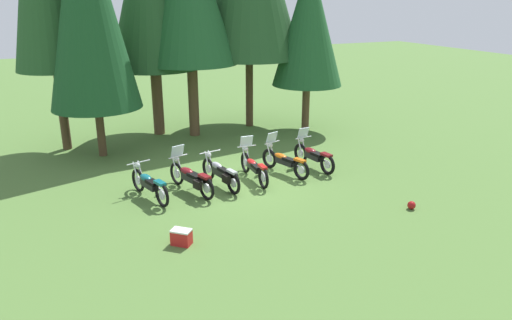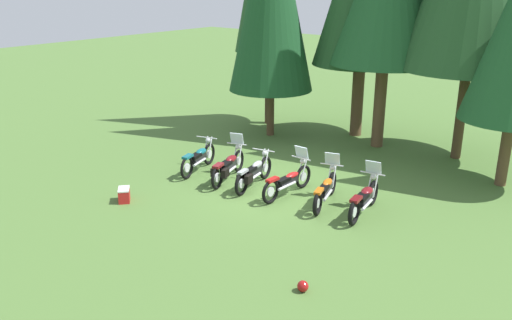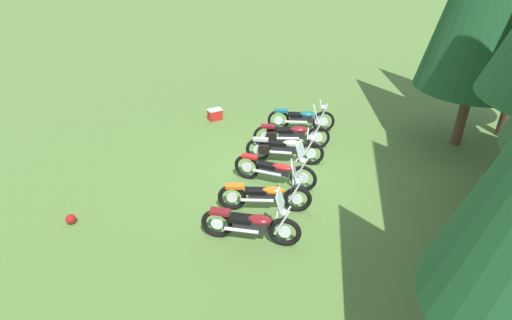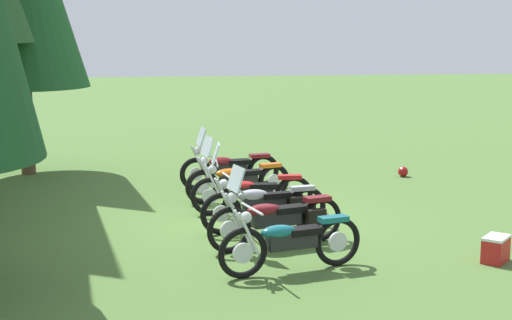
{
  "view_description": "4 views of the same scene",
  "coord_description": "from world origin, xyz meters",
  "px_view_note": "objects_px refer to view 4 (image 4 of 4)",
  "views": [
    {
      "loc": [
        -5.58,
        -13.84,
        5.88
      ],
      "look_at": [
        0.76,
        0.36,
        0.57
      ],
      "focal_mm": 33.79,
      "sensor_mm": 36.0,
      "label": 1
    },
    {
      "loc": [
        8.98,
        -12.11,
        6.19
      ],
      "look_at": [
        -0.48,
        -0.24,
        0.96
      ],
      "focal_mm": 37.46,
      "sensor_mm": 36.0,
      "label": 2
    },
    {
      "loc": [
        9.6,
        2.67,
        6.06
      ],
      "look_at": [
        0.83,
        -0.42,
        0.83
      ],
      "focal_mm": 28.83,
      "sensor_mm": 36.0,
      "label": 3
    },
    {
      "loc": [
        -13.82,
        1.73,
        3.58
      ],
      "look_at": [
        0.87,
        -0.12,
        0.99
      ],
      "focal_mm": 54.77,
      "sensor_mm": 36.0,
      "label": 4
    }
  ],
  "objects_px": {
    "dropped_helmet": "(403,172)",
    "motorcycle_5": "(229,167)",
    "motorcycle_2": "(267,205)",
    "motorcycle_4": "(237,179)",
    "motorcycle_1": "(278,217)",
    "motorcycle_0": "(290,241)",
    "motorcycle_3": "(250,191)",
    "picnic_cooler": "(496,249)"
  },
  "relations": [
    {
      "from": "motorcycle_4",
      "to": "motorcycle_5",
      "type": "relative_size",
      "value": 1.0
    },
    {
      "from": "motorcycle_1",
      "to": "motorcycle_2",
      "type": "xyz_separation_m",
      "value": [
        1.0,
        0.05,
        -0.03
      ]
    },
    {
      "from": "motorcycle_2",
      "to": "motorcycle_5",
      "type": "distance_m",
      "value": 3.64
    },
    {
      "from": "motorcycle_0",
      "to": "motorcycle_5",
      "type": "bearing_deg",
      "value": -102.08
    },
    {
      "from": "motorcycle_1",
      "to": "motorcycle_4",
      "type": "height_order",
      "value": "motorcycle_1"
    },
    {
      "from": "motorcycle_1",
      "to": "motorcycle_0",
      "type": "bearing_deg",
      "value": 72.01
    },
    {
      "from": "motorcycle_2",
      "to": "dropped_helmet",
      "type": "height_order",
      "value": "motorcycle_2"
    },
    {
      "from": "motorcycle_0",
      "to": "motorcycle_3",
      "type": "xyz_separation_m",
      "value": [
        3.54,
        0.17,
        -0.01
      ]
    },
    {
      "from": "motorcycle_1",
      "to": "motorcycle_5",
      "type": "bearing_deg",
      "value": -102.44
    },
    {
      "from": "motorcycle_3",
      "to": "motorcycle_4",
      "type": "relative_size",
      "value": 1.04
    },
    {
      "from": "motorcycle_3",
      "to": "motorcycle_5",
      "type": "relative_size",
      "value": 1.05
    },
    {
      "from": "motorcycle_1",
      "to": "motorcycle_4",
      "type": "relative_size",
      "value": 1.04
    },
    {
      "from": "motorcycle_0",
      "to": "motorcycle_1",
      "type": "xyz_separation_m",
      "value": [
        1.32,
        -0.02,
        0.02
      ]
    },
    {
      "from": "dropped_helmet",
      "to": "motorcycle_5",
      "type": "bearing_deg",
      "value": 101.0
    },
    {
      "from": "motorcycle_0",
      "to": "motorcycle_2",
      "type": "height_order",
      "value": "motorcycle_0"
    },
    {
      "from": "motorcycle_5",
      "to": "dropped_helmet",
      "type": "height_order",
      "value": "motorcycle_5"
    },
    {
      "from": "motorcycle_0",
      "to": "motorcycle_4",
      "type": "xyz_separation_m",
      "value": [
        4.76,
        0.29,
        -0.02
      ]
    },
    {
      "from": "motorcycle_5",
      "to": "picnic_cooler",
      "type": "bearing_deg",
      "value": 112.66
    },
    {
      "from": "motorcycle_5",
      "to": "dropped_helmet",
      "type": "distance_m",
      "value": 4.32
    },
    {
      "from": "motorcycle_3",
      "to": "motorcycle_5",
      "type": "bearing_deg",
      "value": -83.8
    },
    {
      "from": "motorcycle_5",
      "to": "picnic_cooler",
      "type": "xyz_separation_m",
      "value": [
        -5.86,
        -3.54,
        -0.27
      ]
    },
    {
      "from": "motorcycle_2",
      "to": "motorcycle_3",
      "type": "height_order",
      "value": "motorcycle_3"
    },
    {
      "from": "motorcycle_3",
      "to": "picnic_cooler",
      "type": "height_order",
      "value": "motorcycle_3"
    },
    {
      "from": "motorcycle_2",
      "to": "picnic_cooler",
      "type": "relative_size",
      "value": 3.98
    },
    {
      "from": "motorcycle_2",
      "to": "motorcycle_4",
      "type": "distance_m",
      "value": 2.45
    },
    {
      "from": "picnic_cooler",
      "to": "dropped_helmet",
      "type": "relative_size",
      "value": 2.38
    },
    {
      "from": "motorcycle_0",
      "to": "motorcycle_1",
      "type": "bearing_deg",
      "value": -106.4
    },
    {
      "from": "motorcycle_1",
      "to": "dropped_helmet",
      "type": "height_order",
      "value": "motorcycle_1"
    },
    {
      "from": "motorcycle_4",
      "to": "picnic_cooler",
      "type": "bearing_deg",
      "value": 110.04
    },
    {
      "from": "motorcycle_1",
      "to": "motorcycle_4",
      "type": "xyz_separation_m",
      "value": [
        3.43,
        0.32,
        -0.04
      ]
    },
    {
      "from": "motorcycle_2",
      "to": "picnic_cooler",
      "type": "distance_m",
      "value": 3.92
    },
    {
      "from": "motorcycle_1",
      "to": "picnic_cooler",
      "type": "xyz_separation_m",
      "value": [
        -1.23,
        -3.17,
        -0.29
      ]
    },
    {
      "from": "motorcycle_0",
      "to": "motorcycle_2",
      "type": "bearing_deg",
      "value": -104.88
    },
    {
      "from": "motorcycle_1",
      "to": "picnic_cooler",
      "type": "distance_m",
      "value": 3.41
    },
    {
      "from": "motorcycle_5",
      "to": "picnic_cooler",
      "type": "distance_m",
      "value": 6.85
    },
    {
      "from": "motorcycle_4",
      "to": "dropped_helmet",
      "type": "bearing_deg",
      "value": -170.87
    },
    {
      "from": "motorcycle_2",
      "to": "motorcycle_5",
      "type": "relative_size",
      "value": 1.02
    },
    {
      "from": "motorcycle_4",
      "to": "dropped_helmet",
      "type": "distance_m",
      "value": 4.64
    },
    {
      "from": "motorcycle_1",
      "to": "motorcycle_4",
      "type": "bearing_deg",
      "value": -101.85
    },
    {
      "from": "motorcycle_0",
      "to": "motorcycle_1",
      "type": "relative_size",
      "value": 0.95
    },
    {
      "from": "picnic_cooler",
      "to": "motorcycle_5",
      "type": "bearing_deg",
      "value": 31.17
    },
    {
      "from": "motorcycle_3",
      "to": "dropped_helmet",
      "type": "bearing_deg",
      "value": -139.58
    }
  ]
}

